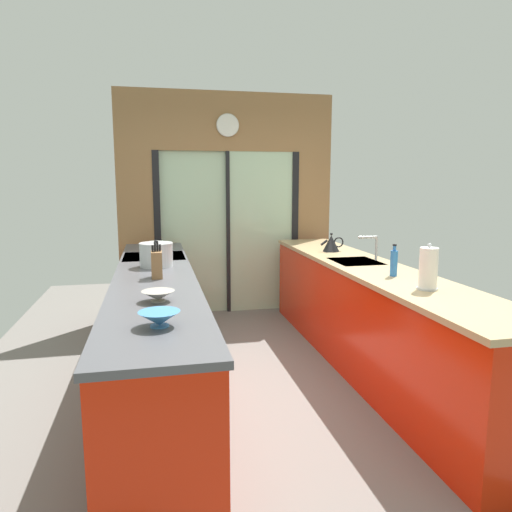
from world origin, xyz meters
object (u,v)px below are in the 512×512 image
Objects in this scene: mixing_bowl_mid at (158,296)px; knife_block at (157,264)px; mixing_bowl_far at (156,244)px; stock_pot at (156,255)px; oven_range at (156,302)px; soap_bottle at (394,263)px; kettle at (331,243)px; mixing_bowl_near at (159,318)px; paper_towel_roll at (428,269)px.

knife_block reaches higher than mixing_bowl_mid.
stock_pot is at bearing -90.00° from mixing_bowl_far.
oven_range is 3.71× the size of soap_bottle.
knife_block is at bearing -150.72° from kettle.
kettle reaches higher than mixing_bowl_near.
knife_block is 1.81m from soap_bottle.
oven_range is 3.63× the size of kettle.
soap_bottle is (1.78, -0.81, 0.00)m from stock_pot.
mixing_bowl_near reaches higher than mixing_bowl_mid.
kettle reaches higher than oven_range.
kettle is (1.78, 1.72, 0.05)m from mixing_bowl_mid.
soap_bottle reaches higher than mixing_bowl_near.
mixing_bowl_mid is 0.71× the size of stock_pot.
mixing_bowl_mid is at bearing -90.00° from stock_pot.
kettle is 1.32m from soap_bottle.
mixing_bowl_near is at bearing -165.65° from paper_towel_roll.
stock_pot is 1.15× the size of soap_bottle.
mixing_bowl_mid is 0.72× the size of knife_block.
paper_towel_roll is at bearing -1.86° from mixing_bowl_mid.
kettle is at bearing -2.58° from oven_range.
mixing_bowl_mid is at bearing 90.00° from mixing_bowl_near.
kettle is at bearing -21.65° from mixing_bowl_far.
kettle is at bearing 89.94° from paper_towel_roll.
mixing_bowl_near is 2.94m from mixing_bowl_far.
knife_block is at bearing 90.00° from mixing_bowl_near.
mixing_bowl_far is at bearing 88.31° from oven_range.
paper_towel_roll is at bearing -45.98° from oven_range.
kettle reaches higher than mixing_bowl_far.
mixing_bowl_mid and mixing_bowl_far have the same top height.
soap_bottle reaches higher than stock_pot.
mixing_bowl_far is 0.57× the size of stock_pot.
knife_block reaches higher than stock_pot.
mixing_bowl_near is 1.24m from knife_block.
stock_pot reaches higher than mixing_bowl_mid.
paper_towel_roll is at bearing -54.42° from mixing_bowl_far.
kettle is (1.80, -0.08, 0.55)m from oven_range.
mixing_bowl_mid is (0.00, 0.51, -0.01)m from mixing_bowl_near.
mixing_bowl_near is 2.86m from kettle.
mixing_bowl_mid is at bearing -167.12° from soap_bottle.
mixing_bowl_far is 3.06m from paper_towel_roll.
mixing_bowl_far is at bearing 125.58° from paper_towel_roll.
mixing_bowl_near is 0.51m from mixing_bowl_mid.
soap_bottle reaches higher than oven_range.
mixing_bowl_near is 0.68× the size of paper_towel_roll.
knife_block reaches higher than mixing_bowl_far.
mixing_bowl_far is 0.58× the size of knife_block.
paper_towel_roll is at bearing -90.00° from soap_bottle.
mixing_bowl_mid is 1.83m from soap_bottle.
mixing_bowl_near is 1.84m from paper_towel_roll.
knife_block is (0.00, -1.71, 0.07)m from mixing_bowl_far.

